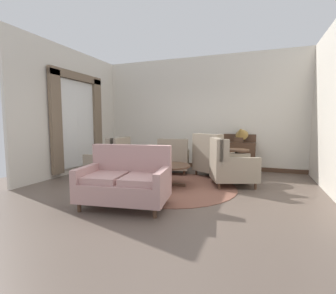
% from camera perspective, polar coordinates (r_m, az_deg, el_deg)
% --- Properties ---
extents(ground, '(8.53, 8.53, 0.00)m').
position_cam_1_polar(ground, '(5.06, -0.31, -10.08)').
color(ground, brown).
extents(wall_back, '(6.25, 0.08, 3.33)m').
position_cam_1_polar(wall_back, '(7.54, 7.25, 7.87)').
color(wall_back, silver).
rests_on(wall_back, ground).
extents(wall_left, '(0.08, 3.89, 3.33)m').
position_cam_1_polar(wall_left, '(7.20, -21.29, 7.62)').
color(wall_left, silver).
rests_on(wall_left, ground).
extents(wall_right, '(0.08, 3.89, 3.33)m').
position_cam_1_polar(wall_right, '(5.56, 34.50, 7.66)').
color(wall_right, silver).
rests_on(wall_right, ground).
extents(baseboard_back, '(6.09, 0.03, 0.12)m').
position_cam_1_polar(baseboard_back, '(7.60, 7.00, -4.29)').
color(baseboard_back, '#4C3323').
rests_on(baseboard_back, ground).
extents(area_rug, '(2.75, 2.75, 0.01)m').
position_cam_1_polar(area_rug, '(5.33, 0.85, -9.20)').
color(area_rug, brown).
rests_on(area_rug, ground).
extents(window_with_curtains, '(0.12, 1.95, 2.61)m').
position_cam_1_polar(window_with_curtains, '(7.19, -20.26, 6.28)').
color(window_with_curtains, silver).
extents(coffee_table, '(0.91, 0.91, 0.47)m').
position_cam_1_polar(coffee_table, '(5.30, 0.31, -5.05)').
color(coffee_table, '#4C3323').
rests_on(coffee_table, ground).
extents(porcelain_vase, '(0.14, 0.14, 0.31)m').
position_cam_1_polar(porcelain_vase, '(5.24, -0.10, -2.72)').
color(porcelain_vase, '#4C7A66').
rests_on(porcelain_vase, coffee_table).
extents(settee, '(1.52, 1.05, 0.99)m').
position_cam_1_polar(settee, '(4.13, -9.91, -7.96)').
color(settee, tan).
rests_on(settee, ground).
extents(armchair_near_sideboard, '(1.12, 1.02, 1.05)m').
position_cam_1_polar(armchair_near_sideboard, '(5.47, 14.23, -4.36)').
color(armchair_near_sideboard, gray).
rests_on(armchair_near_sideboard, ground).
extents(armchair_foreground_right, '(0.94, 1.01, 0.96)m').
position_cam_1_polar(armchair_foreground_right, '(6.62, 1.37, -2.66)').
color(armchair_foreground_right, gray).
rests_on(armchair_foreground_right, ground).
extents(armchair_beside_settee, '(1.14, 1.14, 1.10)m').
position_cam_1_polar(armchair_beside_settee, '(6.36, 10.26, -2.69)').
color(armchair_beside_settee, gray).
rests_on(armchair_beside_settee, ground).
extents(armchair_near_window, '(0.91, 0.82, 1.03)m').
position_cam_1_polar(armchair_near_window, '(6.02, -13.18, -3.45)').
color(armchair_near_window, gray).
rests_on(armchair_near_window, ground).
extents(side_table, '(0.59, 0.59, 0.75)m').
position_cam_1_polar(side_table, '(6.08, 15.61, -3.23)').
color(side_table, '#4C3323').
rests_on(side_table, ground).
extents(sideboard, '(0.90, 0.43, 1.05)m').
position_cam_1_polar(sideboard, '(7.12, 16.13, -1.77)').
color(sideboard, '#4C3323').
rests_on(sideboard, ground).
extents(gramophone, '(0.39, 0.49, 0.52)m').
position_cam_1_polar(gramophone, '(6.97, 16.62, 3.08)').
color(gramophone, '#4C3323').
rests_on(gramophone, sideboard).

